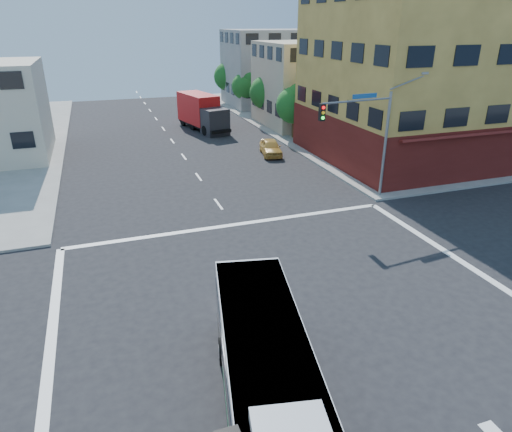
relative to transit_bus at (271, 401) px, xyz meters
name	(u,v)px	position (x,y,z in m)	size (l,w,h in m)	color
ground	(300,315)	(3.30, 5.35, -1.60)	(120.00, 120.00, 0.00)	black
sidewalk_ne	(435,112)	(38.30, 40.35, -1.53)	(50.00, 50.00, 0.15)	gray
corner_building_ne	(430,88)	(23.29, 23.83, 4.28)	(18.10, 15.44, 14.00)	gold
building_east_near	(315,84)	(20.28, 39.33, 2.90)	(12.06, 10.06, 9.00)	#B5AA8A
building_east_far	(271,68)	(20.28, 53.33, 3.40)	(12.06, 10.06, 10.00)	gray
signal_mast_ne	(366,126)	(12.38, 15.97, 3.38)	(7.91, 1.13, 8.07)	gray
street_tree_a	(295,103)	(15.20, 33.28, 1.98)	(3.60, 3.60, 5.53)	#3C2915
street_tree_b	(267,91)	(15.20, 41.28, 2.15)	(3.80, 3.80, 5.79)	#3C2915
street_tree_c	(246,85)	(15.20, 49.28, 1.86)	(3.40, 3.40, 5.29)	#3C2915
street_tree_d	(229,75)	(15.21, 57.28, 2.28)	(4.00, 4.00, 6.03)	#3C2915
transit_bus	(271,401)	(0.00, 0.00, 0.00)	(4.50, 11.33, 3.28)	black
box_truck	(202,113)	(7.41, 40.57, 0.21)	(4.21, 8.65, 3.74)	#232227
parked_car	(271,147)	(10.79, 28.43, -0.91)	(1.63, 4.06, 1.38)	gold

